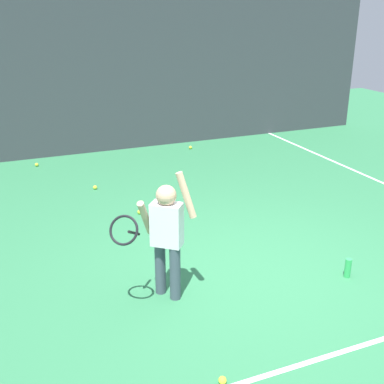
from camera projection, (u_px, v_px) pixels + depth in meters
The scene contains 13 objects.
ground_plane at pixel (256, 275), 5.39m from camera, with size 20.00×20.00×0.00m, color #2D7247.
court_line_baseline at pixel (337, 353), 4.17m from camera, with size 9.00×0.05×0.00m, color white.
back_fence_windscreen at pixel (121, 69), 9.58m from camera, with size 11.34×0.08×3.24m, color #383D42.
fence_post_1 at pixel (22, 69), 8.95m from camera, with size 0.09×0.09×3.39m, color slate.
fence_post_2 at pixel (205, 61), 10.26m from camera, with size 0.09×0.09×3.39m, color slate.
fence_post_3 at pixel (346, 55), 11.57m from camera, with size 0.09×0.09×3.39m, color slate.
tennis_player at pixel (165, 232), 4.75m from camera, with size 0.89×0.50×1.35m.
water_bottle at pixel (348, 268), 5.32m from camera, with size 0.07×0.07×0.22m, color green.
tennis_ball_1 at pixel (95, 187), 7.89m from camera, with size 0.07×0.07×0.07m, color #CCE033.
tennis_ball_2 at pixel (37, 165), 9.01m from camera, with size 0.07×0.07×0.07m, color #CCE033.
tennis_ball_4 at pixel (190, 147), 10.10m from camera, with size 0.07×0.07×0.07m, color #CCE033.
tennis_ball_5 at pixel (140, 212), 6.95m from camera, with size 0.07×0.07×0.07m, color #CCE033.
tennis_ball_7 at pixel (222, 380), 3.83m from camera, with size 0.07×0.07×0.07m, color #CCE033.
Camera 1 is at (-2.45, -4.07, 2.79)m, focal length 45.56 mm.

